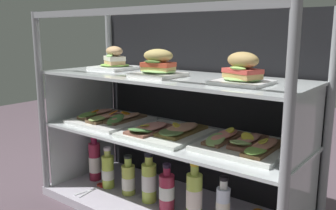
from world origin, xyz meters
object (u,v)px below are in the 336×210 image
object	(u,v)px
juice_bottle_front_middle	(108,171)
kitchen_scissors	(99,187)
juice_bottle_front_second	(149,181)
juice_bottle_near_post	(167,191)
open_sandwich_tray_far_left	(166,131)
plated_roll_sandwich_near_left_corner	(114,61)
juice_bottle_front_right_end	(128,179)
open_sandwich_tray_center	(244,144)
open_sandwich_tray_mid_right	(110,118)
juice_bottle_tucked_behind	(95,161)
juice_bottle_back_right	(223,206)
plated_roll_sandwich_center	(242,71)
juice_bottle_front_fourth	(194,196)
plated_roll_sandwich_left_of_center	(158,66)

from	to	relation	value
juice_bottle_front_middle	kitchen_scissors	bearing A→B (deg)	-133.67
juice_bottle_front_second	kitchen_scissors	distance (m)	0.32
juice_bottle_near_post	open_sandwich_tray_far_left	bearing A→B (deg)	138.09
plated_roll_sandwich_near_left_corner	juice_bottle_front_right_end	bearing A→B (deg)	-26.28
open_sandwich_tray_center	open_sandwich_tray_mid_right	bearing A→B (deg)	-178.39
juice_bottle_front_middle	juice_bottle_front_right_end	world-z (taller)	juice_bottle_front_middle
juice_bottle_tucked_behind	juice_bottle_back_right	world-z (taller)	juice_bottle_tucked_behind
juice_bottle_front_middle	juice_bottle_front_second	size ratio (longest dim) A/B	0.90
plated_roll_sandwich_near_left_corner	plated_roll_sandwich_center	size ratio (longest dim) A/B	1.04
juice_bottle_front_fourth	plated_roll_sandwich_left_of_center	bearing A→B (deg)	-176.00
kitchen_scissors	juice_bottle_front_right_end	bearing A→B (deg)	14.26
juice_bottle_front_fourth	open_sandwich_tray_mid_right	bearing A→B (deg)	176.65
plated_roll_sandwich_left_of_center	open_sandwich_tray_mid_right	distance (m)	0.45
plated_roll_sandwich_near_left_corner	plated_roll_sandwich_center	bearing A→B (deg)	-6.43
plated_roll_sandwich_left_of_center	plated_roll_sandwich_center	bearing A→B (deg)	1.93
open_sandwich_tray_far_left	kitchen_scissors	xyz separation A→B (m)	(-0.40, -0.05, -0.35)
juice_bottle_front_second	juice_bottle_back_right	world-z (taller)	juice_bottle_front_second
juice_bottle_tucked_behind	juice_bottle_back_right	xyz separation A→B (m)	(0.78, -0.01, -0.01)
plated_roll_sandwich_center	juice_bottle_tucked_behind	bearing A→B (deg)	178.19
plated_roll_sandwich_left_of_center	kitchen_scissors	bearing A→B (deg)	-176.71
open_sandwich_tray_center	juice_bottle_near_post	size ratio (longest dim) A/B	1.52
plated_roll_sandwich_center	juice_bottle_front_middle	distance (m)	0.91
juice_bottle_front_fourth	juice_bottle_back_right	bearing A→B (deg)	6.12
kitchen_scissors	juice_bottle_back_right	bearing A→B (deg)	4.01
plated_roll_sandwich_center	juice_bottle_near_post	world-z (taller)	plated_roll_sandwich_center
plated_roll_sandwich_left_of_center	juice_bottle_back_right	distance (m)	0.63
plated_roll_sandwich_center	open_sandwich_tray_far_left	distance (m)	0.46
plated_roll_sandwich_center	juice_bottle_front_second	bearing A→B (deg)	178.78
juice_bottle_back_right	juice_bottle_front_fourth	bearing A→B (deg)	-173.88
juice_bottle_front_right_end	juice_bottle_back_right	xyz separation A→B (m)	(0.52, 0.00, 0.02)
plated_roll_sandwich_near_left_corner	juice_bottle_tucked_behind	size ratio (longest dim) A/B	0.76
open_sandwich_tray_far_left	plated_roll_sandwich_left_of_center	bearing A→B (deg)	-127.24
plated_roll_sandwich_left_of_center	open_sandwich_tray_mid_right	size ratio (longest dim) A/B	0.57
plated_roll_sandwich_center	juice_bottle_front_second	xyz separation A→B (m)	(-0.45, 0.01, -0.54)
open_sandwich_tray_far_left	open_sandwich_tray_center	size ratio (longest dim) A/B	1.02
plated_roll_sandwich_center	juice_bottle_tucked_behind	size ratio (longest dim) A/B	0.73
plated_roll_sandwich_center	juice_bottle_front_middle	bearing A→B (deg)	179.88
plated_roll_sandwich_near_left_corner	plated_roll_sandwich_left_of_center	bearing A→B (deg)	-14.93
juice_bottle_near_post	juice_bottle_front_right_end	bearing A→B (deg)	176.00
plated_roll_sandwich_near_left_corner	open_sandwich_tray_center	xyz separation A→B (m)	(0.73, -0.03, -0.28)
open_sandwich_tray_mid_right	kitchen_scissors	bearing A→B (deg)	-112.34
open_sandwich_tray_mid_right	juice_bottle_front_second	bearing A→B (deg)	-4.45
open_sandwich_tray_far_left	juice_bottle_front_middle	xyz separation A→B (m)	(-0.36, -0.01, -0.27)
juice_bottle_front_fourth	kitchen_scissors	distance (m)	0.57
plated_roll_sandwich_left_of_center	juice_bottle_front_middle	size ratio (longest dim) A/B	0.89
juice_bottle_back_right	juice_bottle_front_middle	bearing A→B (deg)	-178.93
open_sandwich_tray_mid_right	juice_bottle_back_right	xyz separation A→B (m)	(0.66, -0.02, -0.26)
open_sandwich_tray_mid_right	juice_bottle_front_fourth	size ratio (longest dim) A/B	1.30
open_sandwich_tray_far_left	juice_bottle_front_second	world-z (taller)	open_sandwich_tray_far_left
juice_bottle_tucked_behind	kitchen_scissors	distance (m)	0.15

